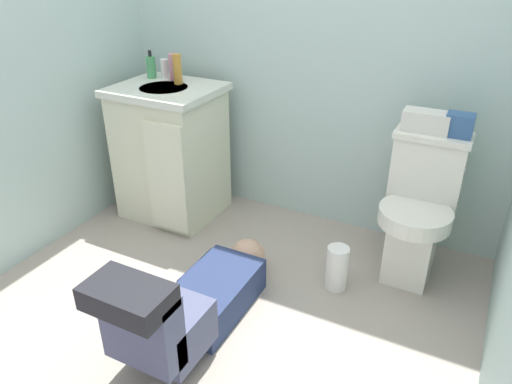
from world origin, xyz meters
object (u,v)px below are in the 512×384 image
toilet (418,210)px  toiletry_bag (460,125)px  bottle_white (165,69)px  person_plumber (191,302)px  faucet (179,73)px  paper_towel_roll (337,268)px  tissue_box (426,121)px  bottle_pink (173,67)px  vanity_cabinet (171,151)px  bottle_amber (177,69)px  soap_dispenser (151,67)px

toilet → toiletry_bag: 0.46m
bottle_white → person_plumber: bearing=-51.1°
faucet → paper_towel_roll: size_ratio=0.42×
person_plumber → tissue_box: tissue_box is taller
bottle_pink → person_plumber: bearing=-53.4°
vanity_cabinet → bottle_amber: 0.50m
faucet → vanity_cabinet: bearing=-88.7°
toilet → bottle_pink: (-1.53, 0.10, 0.53)m
toiletry_bag → paper_towel_roll: bearing=-134.6°
bottle_amber → soap_dispenser: bearing=169.9°
soap_dispenser → bottle_amber: bottle_amber is taller
toilet → bottle_white: (-1.60, 0.11, 0.51)m
toilet → faucet: (-1.49, 0.11, 0.50)m
toilet → paper_towel_roll: bearing=-133.2°
toiletry_bag → bottle_amber: bearing=-178.4°
person_plumber → toiletry_bag: toiletry_bag is taller
faucet → bottle_white: (-0.11, 0.00, 0.01)m
toiletry_bag → soap_dispenser: 1.79m
bottle_white → bottle_amber: (0.14, -0.06, 0.03)m
vanity_cabinet → tissue_box: tissue_box is taller
faucet → soap_dispenser: (-0.19, -0.02, 0.02)m
paper_towel_roll → bottle_amber: bearing=162.4°
tissue_box → paper_towel_roll: size_ratio=0.93×
vanity_cabinet → soap_dispenser: soap_dispenser is taller
vanity_cabinet → toilet: bearing=1.5°
tissue_box → toiletry_bag: toiletry_bag is taller
toiletry_bag → bottle_amber: (-1.56, -0.04, 0.10)m
bottle_white → tissue_box: bearing=-0.7°
faucet → bottle_amber: bearing=-60.6°
bottle_white → toilet: bearing=-3.9°
toilet → bottle_pink: 1.62m
soap_dispenser → paper_towel_roll: (1.38, -0.41, -0.77)m
person_plumber → tissue_box: bearing=54.6°
bottle_pink → bottle_amber: bearing=-38.3°
toilet → toiletry_bag: toiletry_bag is taller
vanity_cabinet → faucet: faucet is taller
toilet → faucet: faucet is taller
faucet → soap_dispenser: soap_dispenser is taller
toiletry_bag → bottle_amber: 1.56m
faucet → tissue_box: faucet is taller
toiletry_bag → bottle_pink: (-1.63, 0.01, 0.09)m
faucet → bottle_amber: (0.03, -0.06, 0.04)m
toiletry_bag → soap_dispenser: soap_dispenser is taller
paper_towel_roll → toilet: bearing=46.8°
person_plumber → bottle_pink: bearing=126.6°
bottle_pink → bottle_amber: (0.07, -0.06, 0.01)m
soap_dispenser → tissue_box: bearing=0.2°
toilet → tissue_box: bearing=116.4°
person_plumber → soap_dispenser: (-0.91, 1.01, 0.71)m
vanity_cabinet → bottle_pink: 0.50m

